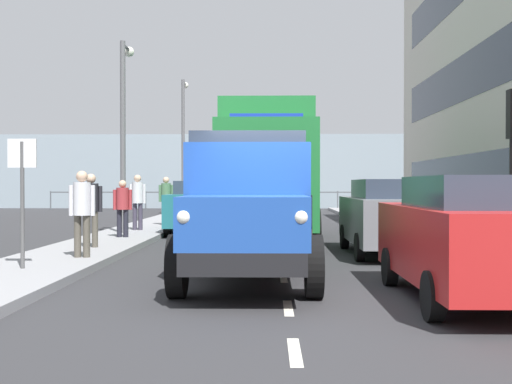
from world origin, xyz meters
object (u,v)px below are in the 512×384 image
object	(u,v)px
pedestrian_with_bag	(82,206)
pedestrian_strolling	(91,204)
car_grey_kerbside_1	(389,216)
lamp_post_far	(184,134)
lorry_cargo_green	(267,168)
car_teal_oppositeside_0	(200,206)
truck_vintage_blue	(248,211)
pedestrian_in_dark_coat	(138,197)
pedestrian_by_lamp	(123,204)
car_red_kerbside_near	(469,236)
lamp_post_promenade	(124,117)
pedestrian_couple_b	(166,197)
street_sign	(22,180)

from	to	relation	value
pedestrian_with_bag	pedestrian_strolling	xyz separation A→B (m)	(0.39, -2.14, -0.02)
car_grey_kerbside_1	lamp_post_far	size ratio (longest dim) A/B	0.68
lorry_cargo_green	lamp_post_far	distance (m)	14.85
car_teal_oppositeside_0	pedestrian_with_bag	world-z (taller)	pedestrian_with_bag
truck_vintage_blue	pedestrian_in_dark_coat	distance (m)	11.28
lorry_cargo_green	pedestrian_by_lamp	world-z (taller)	lorry_cargo_green
car_red_kerbside_near	pedestrian_by_lamp	bearing A→B (deg)	-53.40
pedestrian_in_dark_coat	truck_vintage_blue	bearing A→B (deg)	110.17
car_red_kerbside_near	car_teal_oppositeside_0	distance (m)	13.52
pedestrian_strolling	lamp_post_far	world-z (taller)	lamp_post_far
car_grey_kerbside_1	car_teal_oppositeside_0	distance (m)	8.16
pedestrian_in_dark_coat	lamp_post_promenade	size ratio (longest dim) A/B	0.31
car_red_kerbside_near	pedestrian_with_bag	world-z (taller)	pedestrian_with_bag
pedestrian_couple_b	lamp_post_far	bearing A→B (deg)	-86.62
car_red_kerbside_near	street_sign	world-z (taller)	street_sign
lorry_cargo_green	car_grey_kerbside_1	world-z (taller)	lorry_cargo_green
lorry_cargo_green	pedestrian_in_dark_coat	distance (m)	4.89
pedestrian_with_bag	car_teal_oppositeside_0	bearing A→B (deg)	-99.93
truck_vintage_blue	street_sign	size ratio (longest dim) A/B	2.51
car_grey_kerbside_1	pedestrian_in_dark_coat	bearing A→B (deg)	-40.66
car_grey_kerbside_1	car_red_kerbside_near	bearing A→B (deg)	90.00
truck_vintage_blue	pedestrian_with_bag	distance (m)	4.25
lorry_cargo_green	pedestrian_with_bag	distance (m)	6.78
car_grey_kerbside_1	pedestrian_with_bag	size ratio (longest dim) A/B	2.62
car_grey_kerbside_1	pedestrian_strolling	xyz separation A→B (m)	(6.88, -0.08, 0.26)
street_sign	pedestrian_by_lamp	bearing A→B (deg)	-91.83
car_grey_kerbside_1	pedestrian_by_lamp	bearing A→B (deg)	-24.22
car_grey_kerbside_1	lorry_cargo_green	bearing A→B (deg)	-51.69
lamp_post_promenade	lorry_cargo_green	bearing A→B (deg)	164.34
car_red_kerbside_near	street_sign	xyz separation A→B (m)	(7.03, -2.28, 0.79)
pedestrian_in_dark_coat	car_teal_oppositeside_0	bearing A→B (deg)	-166.80
pedestrian_in_dark_coat	pedestrian_couple_b	size ratio (longest dim) A/B	1.02
pedestrian_couple_b	pedestrian_with_bag	bearing A→B (deg)	89.88
car_red_kerbside_near	car_teal_oppositeside_0	bearing A→B (deg)	-68.28
car_red_kerbside_near	pedestrian_by_lamp	distance (m)	11.42
car_grey_kerbside_1	pedestrian_in_dark_coat	size ratio (longest dim) A/B	2.57
car_teal_oppositeside_0	pedestrian_by_lamp	xyz separation A→B (m)	(1.81, 3.39, 0.17)
car_teal_oppositeside_0	pedestrian_couple_b	world-z (taller)	pedestrian_couple_b
pedestrian_with_bag	car_red_kerbside_near	bearing A→B (deg)	148.05
lorry_cargo_green	car_grey_kerbside_1	distance (m)	4.70
lamp_post_far	street_sign	bearing A→B (deg)	89.93
pedestrian_in_dark_coat	lamp_post_promenade	bearing A→B (deg)	82.38
pedestrian_strolling	pedestrian_with_bag	bearing A→B (deg)	100.44
pedestrian_with_bag	pedestrian_by_lamp	distance (m)	5.13
lorry_cargo_green	pedestrian_with_bag	size ratio (longest dim) A/B	4.74
pedestrian_by_lamp	pedestrian_with_bag	bearing A→B (deg)	93.55
truck_vintage_blue	pedestrian_by_lamp	distance (m)	8.52
pedestrian_by_lamp	lamp_post_promenade	xyz separation A→B (m)	(0.33, -1.72, 2.56)
car_grey_kerbside_1	pedestrian_strolling	bearing A→B (deg)	-0.68
lamp_post_promenade	pedestrian_with_bag	bearing A→B (deg)	95.38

